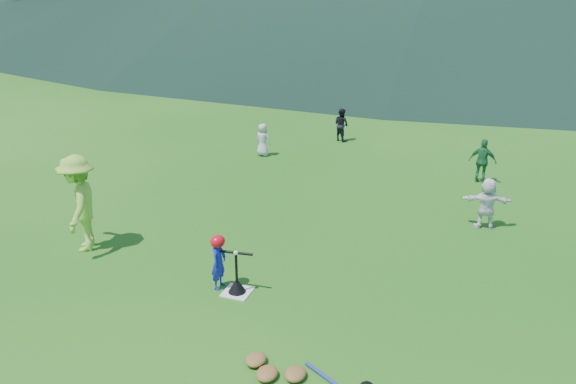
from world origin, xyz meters
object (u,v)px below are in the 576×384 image
object	(u,v)px
adult_coach	(80,203)
batting_tee	(237,286)
fielder_c	(483,161)
equipment_pile	(295,374)
fielder_b	(341,125)
batter_child	(219,262)
fielder_d	(487,203)
home_plate	(237,292)
fielder_a	(263,140)

from	to	relation	value
adult_coach	batting_tee	distance (m)	3.58
batting_tee	adult_coach	bearing A→B (deg)	171.56
fielder_c	equipment_pile	distance (m)	9.01
adult_coach	equipment_pile	xyz separation A→B (m)	(5.06, -2.22, -0.87)
fielder_b	fielder_c	size ratio (longest dim) A/B	0.93
batter_child	batting_tee	distance (m)	0.49
fielder_b	fielder_d	world-z (taller)	fielder_d
batting_tee	batter_child	bearing A→B (deg)	169.62
fielder_b	equipment_pile	world-z (taller)	fielder_b
fielder_c	batter_child	bearing A→B (deg)	68.22
home_plate	fielder_c	xyz separation A→B (m)	(3.61, 7.07, 0.56)
batter_child	batting_tee	xyz separation A→B (m)	(0.35, -0.06, -0.34)
fielder_d	home_plate	bearing A→B (deg)	38.34
batting_tee	equipment_pile	bearing A→B (deg)	-46.66
home_plate	equipment_pile	distance (m)	2.35
home_plate	batting_tee	size ratio (longest dim) A/B	0.66
batter_child	fielder_b	world-z (taller)	fielder_b
fielder_a	fielder_d	bearing A→B (deg)	161.94
fielder_b	home_plate	bearing A→B (deg)	122.89
fielder_a	equipment_pile	world-z (taller)	fielder_a
fielder_a	equipment_pile	xyz separation A→B (m)	(4.14, -9.05, -0.42)
home_plate	equipment_pile	xyz separation A→B (m)	(1.61, -1.71, 0.06)
batter_child	fielder_d	distance (m)	5.82
fielder_c	home_plate	bearing A→B (deg)	70.67
fielder_d	batting_tee	size ratio (longest dim) A/B	1.60
fielder_b	equipment_pile	xyz separation A→B (m)	(2.39, -11.44, -0.46)
fielder_a	batting_tee	bearing A→B (deg)	117.71
home_plate	adult_coach	bearing A→B (deg)	171.56
fielder_b	batting_tee	world-z (taller)	fielder_b
adult_coach	fielder_a	world-z (taller)	adult_coach
adult_coach	fielder_c	bearing A→B (deg)	105.85
adult_coach	fielder_b	size ratio (longest dim) A/B	1.77
fielder_a	equipment_pile	distance (m)	9.96
adult_coach	fielder_c	size ratio (longest dim) A/B	1.64
fielder_a	batting_tee	xyz separation A→B (m)	(2.53, -7.35, -0.35)
fielder_d	adult_coach	bearing A→B (deg)	17.37
fielder_b	fielder_d	xyz separation A→B (m)	(4.57, -5.57, 0.01)
adult_coach	batter_child	bearing A→B (deg)	54.76
fielder_b	fielder_d	bearing A→B (deg)	157.65
home_plate	fielder_d	distance (m)	5.65
batter_child	adult_coach	bearing A→B (deg)	81.35
batter_child	adult_coach	world-z (taller)	adult_coach
adult_coach	batting_tee	xyz separation A→B (m)	(3.45, -0.51, -0.81)
equipment_pile	batter_child	bearing A→B (deg)	137.94
batter_child	fielder_d	size ratio (longest dim) A/B	0.86
batting_tee	fielder_c	bearing A→B (deg)	62.96
batter_child	equipment_pile	xyz separation A→B (m)	(1.96, -1.77, -0.40)
fielder_d	equipment_pile	distance (m)	6.28
batter_child	fielder_a	world-z (taller)	fielder_a
adult_coach	fielder_d	size ratio (longest dim) A/B	1.72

